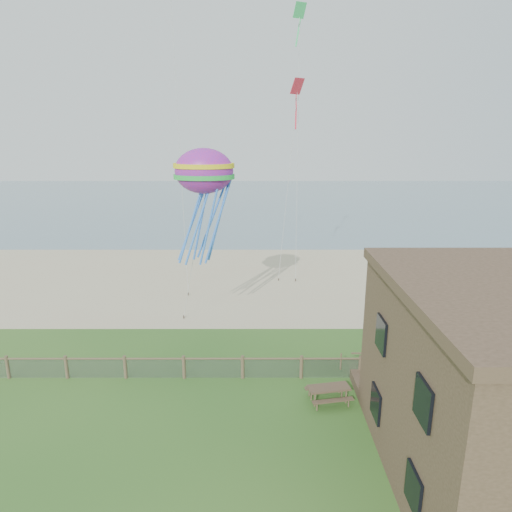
{
  "coord_description": "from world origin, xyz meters",
  "views": [
    {
      "loc": [
        0.66,
        -14.9,
        12.29
      ],
      "look_at": [
        0.68,
        8.0,
        5.96
      ],
      "focal_mm": 32.0,
      "sensor_mm": 36.0,
      "label": 1
    }
  ],
  "objects": [
    {
      "name": "motel_deck",
      "position": [
        13.0,
        5.0,
        0.25
      ],
      "size": [
        15.0,
        2.0,
        0.5
      ],
      "primitive_type": "cube",
      "color": "brown",
      "rests_on": "ground"
    },
    {
      "name": "kite_green",
      "position": [
        3.5,
        17.51,
        19.07
      ],
      "size": [
        1.58,
        1.86,
        2.36
      ],
      "primitive_type": null,
      "rotation": [
        0.44,
        0.0,
        0.46
      ],
      "color": "#35C967"
    },
    {
      "name": "picnic_table",
      "position": [
        4.08,
        3.91,
        0.41
      ],
      "size": [
        2.19,
        1.81,
        0.82
      ],
      "primitive_type": null,
      "rotation": [
        0.0,
        0.0,
        0.19
      ],
      "color": "brown",
      "rests_on": "ground"
    },
    {
      "name": "ground",
      "position": [
        0.0,
        0.0,
        0.0
      ],
      "size": [
        160.0,
        160.0,
        0.0
      ],
      "primitive_type": "plane",
      "color": "#27561D",
      "rests_on": "ground"
    },
    {
      "name": "kite_red",
      "position": [
        3.47,
        17.69,
        14.36
      ],
      "size": [
        2.0,
        2.07,
        2.74
      ],
      "primitive_type": null,
      "rotation": [
        0.44,
        0.0,
        0.71
      ],
      "color": "red"
    },
    {
      "name": "sand_beach",
      "position": [
        0.0,
        22.0,
        0.0
      ],
      "size": [
        72.0,
        20.0,
        0.02
      ],
      "primitive_type": "cube",
      "color": "tan",
      "rests_on": "ground"
    },
    {
      "name": "chainlink_fence",
      "position": [
        0.0,
        6.0,
        0.55
      ],
      "size": [
        36.2,
        0.2,
        1.25
      ],
      "primitive_type": null,
      "color": "#493B29",
      "rests_on": "ground"
    },
    {
      "name": "ocean",
      "position": [
        0.0,
        66.0,
        0.0
      ],
      "size": [
        160.0,
        68.0,
        0.02
      ],
      "primitive_type": "cube",
      "color": "slate",
      "rests_on": "ground"
    },
    {
      "name": "octopus_kite",
      "position": [
        -2.2,
        10.66,
        8.3
      ],
      "size": [
        4.05,
        3.47,
        7.02
      ],
      "primitive_type": null,
      "rotation": [
        0.0,
        0.0,
        0.37
      ],
      "color": "#ED2560"
    }
  ]
}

